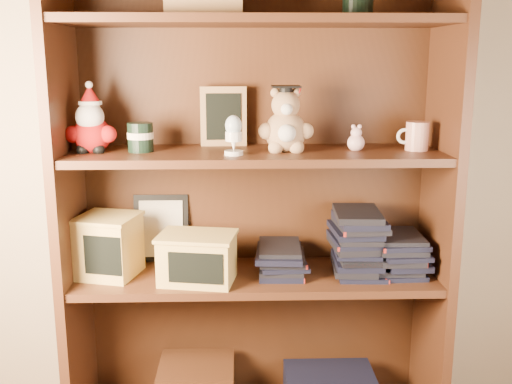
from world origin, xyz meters
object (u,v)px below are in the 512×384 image
at_px(bookcase, 255,201).
at_px(teacher_mug, 416,136).
at_px(treats_box, 109,245).
at_px(grad_teddy_bear, 286,126).

height_order(bookcase, teacher_mug, bookcase).
bearing_deg(treats_box, grad_teddy_bear, -0.55).
distance_m(grad_teddy_bear, treats_box, 0.68).
height_order(grad_teddy_bear, teacher_mug, grad_teddy_bear).
distance_m(grad_teddy_bear, teacher_mug, 0.41).
bearing_deg(teacher_mug, bookcase, 174.23).
distance_m(bookcase, grad_teddy_bear, 0.27).
bearing_deg(grad_teddy_bear, bookcase, 148.63).
bearing_deg(grad_teddy_bear, teacher_mug, 0.88).
distance_m(teacher_mug, treats_box, 1.03).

